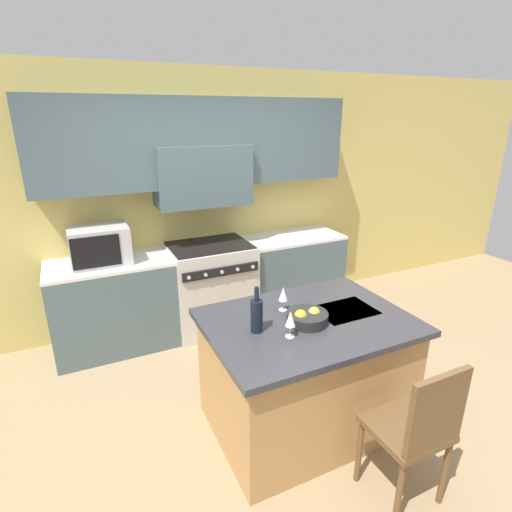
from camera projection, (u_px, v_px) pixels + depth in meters
ground_plane at (282, 418)px, 3.11m from camera, size 10.00×10.00×0.00m
back_cabinetry at (198, 180)px, 4.20m from camera, size 10.00×0.46×2.70m
back_counter at (211, 287)px, 4.36m from camera, size 3.16×0.62×0.91m
range_stove at (211, 286)px, 4.33m from camera, size 0.86×0.70×0.95m
microwave at (100, 245)px, 3.71m from camera, size 0.53×0.40×0.35m
kitchen_island at (306, 372)px, 2.94m from camera, size 1.42×1.03×0.89m
island_chair at (417, 427)px, 2.26m from camera, size 0.42×0.40×0.98m
wine_bottle at (257, 315)px, 2.60m from camera, size 0.08×0.08×0.32m
wine_glass_near at (290, 320)px, 2.53m from camera, size 0.07×0.07×0.18m
wine_glass_far at (283, 295)px, 2.87m from camera, size 0.07×0.07×0.18m
fruit_bowl at (307, 317)px, 2.73m from camera, size 0.28×0.28×0.11m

